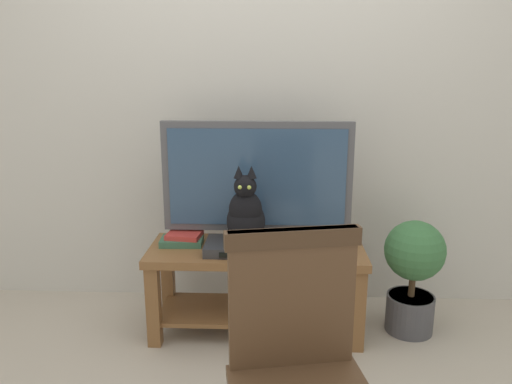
{
  "coord_description": "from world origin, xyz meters",
  "views": [
    {
      "loc": [
        0.09,
        -2.07,
        1.47
      ],
      "look_at": [
        -0.01,
        0.42,
        0.83
      ],
      "focal_mm": 34.59,
      "sensor_mm": 36.0,
      "label": 1
    }
  ],
  "objects": [
    {
      "name": "potted_plant",
      "position": [
        0.86,
        0.5,
        0.37
      ],
      "size": [
        0.33,
        0.33,
        0.65
      ],
      "color": "#47474C",
      "rests_on": "ground"
    },
    {
      "name": "book_stack",
      "position": [
        -0.42,
        0.51,
        0.53
      ],
      "size": [
        0.24,
        0.17,
        0.07
      ],
      "color": "#38664C",
      "rests_on": "tv_stand"
    },
    {
      "name": "tv",
      "position": [
        -0.01,
        0.56,
        0.85
      ],
      "size": [
        1.04,
        0.2,
        0.68
      ],
      "color": "#4C4C51",
      "rests_on": "tv_stand"
    },
    {
      "name": "media_box",
      "position": [
        -0.06,
        0.42,
        0.52
      ],
      "size": [
        0.44,
        0.26,
        0.05
      ],
      "color": "#2D2D30",
      "rests_on": "tv_stand"
    },
    {
      "name": "back_wall",
      "position": [
        0.0,
        0.97,
        1.4
      ],
      "size": [
        7.0,
        0.12,
        2.8
      ],
      "primitive_type": "cube",
      "color": "beige",
      "rests_on": "ground"
    },
    {
      "name": "tv_stand",
      "position": [
        -0.01,
        0.47,
        0.34
      ],
      "size": [
        1.18,
        0.46,
        0.5
      ],
      "color": "brown",
      "rests_on": "ground"
    },
    {
      "name": "cat",
      "position": [
        -0.06,
        0.4,
        0.71
      ],
      "size": [
        0.21,
        0.3,
        0.42
      ],
      "color": "black",
      "rests_on": "media_box"
    },
    {
      "name": "wooden_chair",
      "position": [
        0.17,
        -0.68,
        0.55
      ],
      "size": [
        0.52,
        0.53,
        0.96
      ],
      "color": "#513823",
      "rests_on": "ground"
    },
    {
      "name": "ground_plane",
      "position": [
        0.0,
        0.0,
        0.0
      ],
      "size": [
        12.0,
        12.0,
        0.0
      ],
      "primitive_type": "plane",
      "color": "#ADA393"
    }
  ]
}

